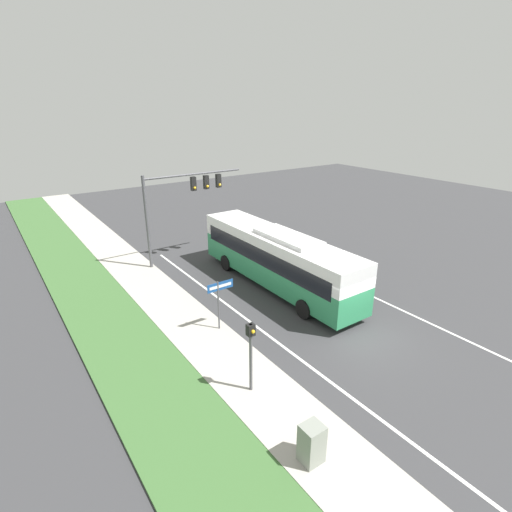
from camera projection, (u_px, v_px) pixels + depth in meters
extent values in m
plane|color=#38383A|center=(355.00, 332.00, 18.97)|extent=(80.00, 80.00, 0.00)
cube|color=#ADA89E|center=(247.00, 379.00, 15.63)|extent=(2.80, 80.00, 0.12)
cube|color=#3D6633|center=(171.00, 413.00, 13.92)|extent=(3.60, 80.00, 0.10)
cube|color=silver|center=(298.00, 357.00, 17.04)|extent=(0.14, 30.00, 0.01)
cube|color=silver|center=(402.00, 310.00, 20.90)|extent=(0.14, 30.00, 0.01)
cube|color=#2D8956|center=(277.00, 268.00, 23.27)|extent=(2.43, 12.17, 1.53)
cube|color=white|center=(277.00, 245.00, 22.77)|extent=(2.43, 12.17, 1.25)
cube|color=black|center=(277.00, 252.00, 22.93)|extent=(2.47, 11.20, 0.94)
cube|color=white|center=(287.00, 237.00, 21.81)|extent=(1.70, 4.26, 0.24)
cylinder|color=black|center=(226.00, 263.00, 25.77)|extent=(0.28, 1.01, 1.01)
cylinder|color=black|center=(256.00, 255.00, 27.02)|extent=(0.28, 1.01, 1.01)
cylinder|color=black|center=(304.00, 309.00, 20.01)|extent=(0.28, 1.01, 1.01)
cylinder|color=black|center=(337.00, 297.00, 21.26)|extent=(0.28, 1.01, 1.01)
cylinder|color=#4C4C51|center=(147.00, 224.00, 25.09)|extent=(0.20, 0.20, 6.08)
cylinder|color=#4C4C51|center=(194.00, 174.00, 25.92)|extent=(6.87, 0.14, 0.14)
cube|color=black|center=(193.00, 184.00, 26.10)|extent=(0.32, 0.28, 0.90)
sphere|color=yellow|center=(195.00, 188.00, 26.05)|extent=(0.18, 0.18, 0.18)
cube|color=black|center=(206.00, 182.00, 26.61)|extent=(0.32, 0.28, 0.90)
sphere|color=yellow|center=(208.00, 186.00, 26.56)|extent=(0.18, 0.18, 0.18)
cube|color=black|center=(218.00, 181.00, 27.11)|extent=(0.32, 0.28, 0.90)
sphere|color=yellow|center=(220.00, 185.00, 27.06)|extent=(0.18, 0.18, 0.18)
cylinder|color=#4C4C51|center=(251.00, 359.00, 14.50)|extent=(0.12, 0.12, 2.92)
cube|color=black|center=(251.00, 330.00, 14.06)|extent=(0.28, 0.24, 0.44)
sphere|color=yellow|center=(253.00, 332.00, 13.94)|extent=(0.14, 0.14, 0.14)
cylinder|color=#4C4C51|center=(219.00, 307.00, 18.61)|extent=(0.08, 0.08, 2.56)
cube|color=#19478C|center=(220.00, 286.00, 18.32)|extent=(1.34, 0.03, 0.40)
cube|color=white|center=(221.00, 286.00, 18.30)|extent=(1.14, 0.01, 0.14)
cube|color=gray|center=(312.00, 444.00, 11.78)|extent=(0.66, 0.61, 1.30)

